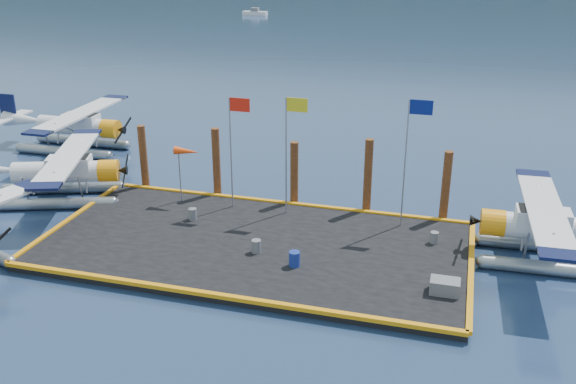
# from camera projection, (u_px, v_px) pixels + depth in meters

# --- Properties ---
(ground) EXTENTS (4000.00, 4000.00, 0.00)m
(ground) POSITION_uv_depth(u_px,v_px,m) (255.00, 250.00, 30.72)
(ground) COLOR navy
(ground) RESTS_ON ground
(dock) EXTENTS (20.00, 10.00, 0.40)m
(dock) POSITION_uv_depth(u_px,v_px,m) (254.00, 246.00, 30.64)
(dock) COLOR black
(dock) RESTS_ON ground
(dock_bumpers) EXTENTS (20.25, 10.25, 0.18)m
(dock_bumpers) POSITION_uv_depth(u_px,v_px,m) (254.00, 241.00, 30.53)
(dock_bumpers) COLOR orange
(dock_bumpers) RESTS_ON dock
(seaplane_b) EXTENTS (9.45, 10.06, 3.62)m
(seaplane_b) POSITION_uv_depth(u_px,v_px,m) (63.00, 175.00, 35.77)
(seaplane_b) COLOR gray
(seaplane_b) RESTS_ON ground
(seaplane_c) EXTENTS (9.49, 10.45, 3.73)m
(seaplane_c) POSITION_uv_depth(u_px,v_px,m) (76.00, 129.00, 43.97)
(seaplane_c) COLOR gray
(seaplane_c) RESTS_ON ground
(seaplane_d) EXTENTS (9.22, 10.16, 3.62)m
(seaplane_d) POSITION_uv_depth(u_px,v_px,m) (551.00, 232.00, 28.94)
(seaplane_d) COLOR gray
(seaplane_d) RESTS_ON ground
(drum_0) EXTENTS (0.43, 0.43, 0.61)m
(drum_0) POSITION_uv_depth(u_px,v_px,m) (193.00, 214.00, 32.91)
(drum_0) COLOR #5D5E63
(drum_0) RESTS_ON dock
(drum_1) EXTENTS (0.49, 0.49, 0.69)m
(drum_1) POSITION_uv_depth(u_px,v_px,m) (294.00, 259.00, 28.28)
(drum_1) COLOR navy
(drum_1) RESTS_ON dock
(drum_3) EXTENTS (0.44, 0.44, 0.62)m
(drum_3) POSITION_uv_depth(u_px,v_px,m) (256.00, 246.00, 29.51)
(drum_3) COLOR #5D5E63
(drum_3) RESTS_ON dock
(drum_4) EXTENTS (0.40, 0.40, 0.56)m
(drum_4) POSITION_uv_depth(u_px,v_px,m) (434.00, 238.00, 30.42)
(drum_4) COLOR #5D5E63
(drum_4) RESTS_ON dock
(crate) EXTENTS (1.20, 0.80, 0.60)m
(crate) POSITION_uv_depth(u_px,v_px,m) (445.00, 286.00, 26.17)
(crate) COLOR #5D5E63
(crate) RESTS_ON dock
(flagpole_red) EXTENTS (1.14, 0.08, 6.00)m
(flagpole_red) POSITION_uv_depth(u_px,v_px,m) (234.00, 136.00, 33.04)
(flagpole_red) COLOR gray
(flagpole_red) RESTS_ON dock
(flagpole_yellow) EXTENTS (1.14, 0.08, 6.20)m
(flagpole_yellow) POSITION_uv_depth(u_px,v_px,m) (290.00, 138.00, 32.24)
(flagpole_yellow) COLOR gray
(flagpole_yellow) RESTS_ON dock
(flagpole_blue) EXTENTS (1.14, 0.08, 6.50)m
(flagpole_blue) POSITION_uv_depth(u_px,v_px,m) (410.00, 145.00, 30.67)
(flagpole_blue) COLOR gray
(flagpole_blue) RESTS_ON dock
(windsock) EXTENTS (1.40, 0.44, 3.12)m
(windsock) POSITION_uv_depth(u_px,v_px,m) (187.00, 153.00, 34.16)
(windsock) COLOR gray
(windsock) RESTS_ON dock
(piling_0) EXTENTS (0.44, 0.44, 4.00)m
(piling_0) POSITION_uv_depth(u_px,v_px,m) (144.00, 159.00, 36.92)
(piling_0) COLOR #421F13
(piling_0) RESTS_ON ground
(piling_1) EXTENTS (0.44, 0.44, 4.20)m
(piling_1) POSITION_uv_depth(u_px,v_px,m) (217.00, 165.00, 35.75)
(piling_1) COLOR #421F13
(piling_1) RESTS_ON ground
(piling_2) EXTENTS (0.44, 0.44, 3.80)m
(piling_2) POSITION_uv_depth(u_px,v_px,m) (294.00, 176.00, 34.70)
(piling_2) COLOR #421F13
(piling_2) RESTS_ON ground
(piling_3) EXTENTS (0.44, 0.44, 4.30)m
(piling_3) POSITION_uv_depth(u_px,v_px,m) (368.00, 178.00, 33.60)
(piling_3) COLOR #421F13
(piling_3) RESTS_ON ground
(piling_4) EXTENTS (0.44, 0.44, 4.00)m
(piling_4) POSITION_uv_depth(u_px,v_px,m) (446.00, 189.00, 32.65)
(piling_4) COLOR #421F13
(piling_4) RESTS_ON ground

